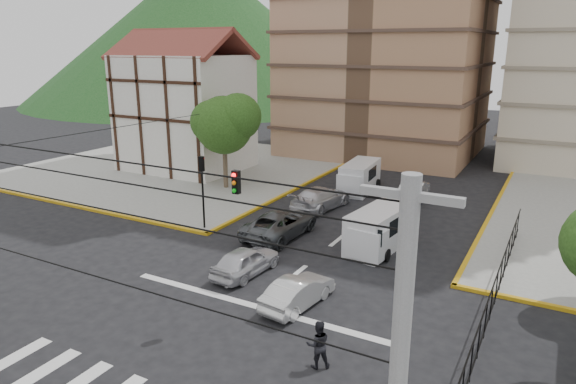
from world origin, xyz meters
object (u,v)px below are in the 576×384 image
Objects in this scene: car_white_front_right at (298,292)px; pedestrian_crosswalk at (318,344)px; van_left_lane at (359,178)px; van_right_lane at (378,231)px; car_silver_front_left at (246,261)px; traffic_light_nw at (202,180)px.

pedestrian_crosswalk reaches higher than car_white_front_right.
van_right_lane is at bearing -67.99° from van_left_lane.
car_silver_front_left is (0.52, -16.53, -0.39)m from van_left_lane.
car_silver_front_left is at bearing -92.35° from van_left_lane.
car_silver_front_left is (-4.62, -6.07, -0.40)m from van_right_lane.
pedestrian_crosswalk is at bearing -76.62° from van_left_lane.
van_left_lane is (5.13, 12.46, -2.03)m from traffic_light_nw.
pedestrian_crosswalk is (11.98, -9.21, -2.24)m from traffic_light_nw.
pedestrian_crosswalk is (6.33, -5.13, 0.18)m from car_silver_front_left.
traffic_light_nw is 1.08× the size of car_silver_front_left.
van_right_lane is at bearing -116.64° from pedestrian_crosswalk.
van_right_lane reaches higher than car_silver_front_left.
car_white_front_right is 2.26× the size of pedestrian_crosswalk.
van_right_lane is 1.28× the size of car_silver_front_left.
van_right_lane is 11.66m from van_left_lane.
traffic_light_nw reaches higher than car_silver_front_left.
van_left_lane is 22.72m from pedestrian_crosswalk.
traffic_light_nw is at bearing -161.68° from van_right_lane.
van_right_lane is at bearing -122.75° from car_silver_front_left.
traffic_light_nw is 2.51× the size of pedestrian_crosswalk.
van_left_lane is 1.24× the size of car_silver_front_left.
traffic_light_nw reaches higher than van_left_lane.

